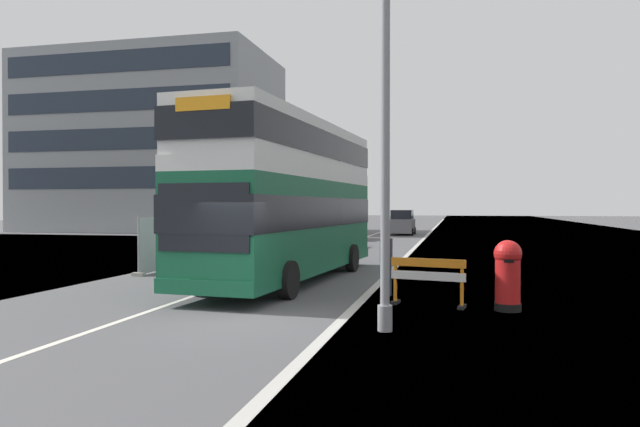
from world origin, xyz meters
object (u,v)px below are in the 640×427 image
object	(u,v)px
car_oncoming_near	(312,229)
pedestrian_at_kerb	(386,263)
lamppost_foreground	(385,107)
car_receding_far	(402,223)
double_decker_bus	(290,197)
car_receding_mid	(343,225)
red_pillar_postbox	(508,272)
roadworks_barrier	(428,276)

from	to	relation	value
car_oncoming_near	pedestrian_at_kerb	bearing A→B (deg)	-69.93
lamppost_foreground	car_receding_far	size ratio (longest dim) A/B	2.04
car_oncoming_near	pedestrian_at_kerb	size ratio (longest dim) A/B	2.39
double_decker_bus	lamppost_foreground	distance (m)	8.07
car_oncoming_near	car_receding_mid	xyz separation A→B (m)	(0.31, 7.98, 0.02)
red_pillar_postbox	roadworks_barrier	bearing A→B (deg)	173.43
roadworks_barrier	car_receding_far	world-z (taller)	car_receding_far
lamppost_foreground	car_receding_far	distance (m)	38.57
lamppost_foreground	pedestrian_at_kerb	distance (m)	5.66
lamppost_foreground	car_receding_far	bearing A→B (deg)	94.68
double_decker_bus	red_pillar_postbox	xyz separation A→B (m)	(6.39, -4.06, -1.82)
double_decker_bus	lamppost_foreground	size ratio (longest dim) A/B	1.28
car_receding_mid	roadworks_barrier	bearing A→B (deg)	-74.87
car_oncoming_near	red_pillar_postbox	bearing A→B (deg)	-63.95
car_receding_mid	car_receding_far	world-z (taller)	car_receding_mid
roadworks_barrier	car_receding_mid	size ratio (longest dim) A/B	0.40
roadworks_barrier	car_oncoming_near	size ratio (longest dim) A/B	0.43
car_oncoming_near	car_receding_mid	distance (m)	7.98
double_decker_bus	red_pillar_postbox	bearing A→B (deg)	-32.43
lamppost_foreground	car_receding_mid	xyz separation A→B (m)	(-6.66, 30.15, -3.26)
car_oncoming_near	roadworks_barrier	bearing A→B (deg)	-68.24
lamppost_foreground	car_receding_far	xyz separation A→B (m)	(-3.14, 38.30, -3.34)
double_decker_bus	car_receding_far	size ratio (longest dim) A/B	2.61
double_decker_bus	car_receding_far	xyz separation A→B (m)	(0.77, 31.41, -1.74)
lamppost_foreground	double_decker_bus	bearing A→B (deg)	119.53
pedestrian_at_kerb	car_receding_far	bearing A→B (deg)	94.45
lamppost_foreground	car_oncoming_near	xyz separation A→B (m)	(-6.97, 22.17, -3.28)
car_receding_mid	car_receding_far	bearing A→B (deg)	66.59
car_receding_mid	lamppost_foreground	bearing A→B (deg)	-77.54
double_decker_bus	lamppost_foreground	bearing A→B (deg)	-60.47
car_oncoming_near	pedestrian_at_kerb	xyz separation A→B (m)	(6.46, -17.69, -0.15)
red_pillar_postbox	pedestrian_at_kerb	bearing A→B (deg)	151.06
car_oncoming_near	car_receding_far	distance (m)	16.57
red_pillar_postbox	roadworks_barrier	distance (m)	1.84
lamppost_foreground	red_pillar_postbox	xyz separation A→B (m)	(2.49, 2.82, -3.42)
roadworks_barrier	car_oncoming_near	bearing A→B (deg)	111.76
double_decker_bus	car_receding_mid	world-z (taller)	double_decker_bus
car_receding_far	pedestrian_at_kerb	bearing A→B (deg)	-85.55
car_receding_mid	pedestrian_at_kerb	bearing A→B (deg)	-76.51
roadworks_barrier	car_receding_mid	xyz separation A→B (m)	(-7.33, 27.12, 0.32)
pedestrian_at_kerb	lamppost_foreground	bearing A→B (deg)	-83.57
lamppost_foreground	red_pillar_postbox	bearing A→B (deg)	48.59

